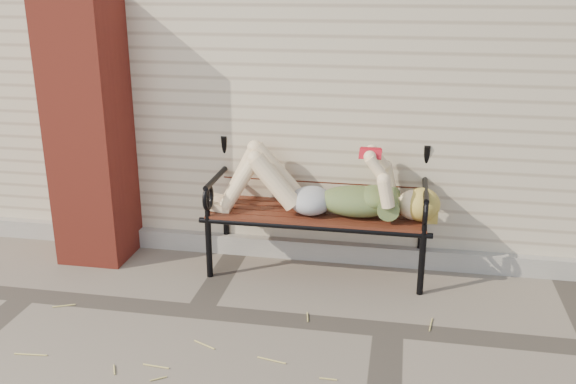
# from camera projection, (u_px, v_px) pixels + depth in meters

# --- Properties ---
(ground) EXTENTS (80.00, 80.00, 0.00)m
(ground) POSITION_uv_depth(u_px,v_px,m) (388.00, 329.00, 4.04)
(ground) COLOR #76685B
(ground) RESTS_ON ground
(house_wall) EXTENTS (8.00, 4.00, 3.00)m
(house_wall) POSITION_uv_depth(u_px,v_px,m) (407.00, 41.00, 6.35)
(house_wall) COLOR beige
(house_wall) RESTS_ON ground
(foundation_strip) EXTENTS (8.00, 0.10, 0.15)m
(foundation_strip) POSITION_uv_depth(u_px,v_px,m) (393.00, 256.00, 4.92)
(foundation_strip) COLOR #ABA59B
(foundation_strip) RESTS_ON ground
(brick_pillar) EXTENTS (0.50, 0.50, 2.00)m
(brick_pillar) POSITION_uv_depth(u_px,v_px,m) (90.00, 132.00, 4.82)
(brick_pillar) COLOR maroon
(brick_pillar) RESTS_ON ground
(garden_bench) EXTENTS (1.73, 0.69, 1.12)m
(garden_bench) POSITION_uv_depth(u_px,v_px,m) (320.00, 187.00, 4.74)
(garden_bench) COLOR black
(garden_bench) RESTS_ON ground
(reading_woman) EXTENTS (1.64, 0.37, 0.51)m
(reading_woman) POSITION_uv_depth(u_px,v_px,m) (319.00, 189.00, 4.60)
(reading_woman) COLOR #093B42
(reading_woman) RESTS_ON ground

